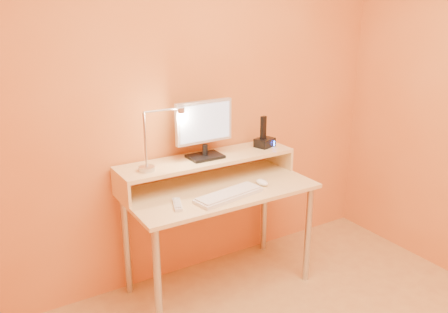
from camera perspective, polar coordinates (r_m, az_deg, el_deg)
wall_back at (r=3.02m, az=-3.78°, el=7.45°), size 3.00×0.04×2.50m
desk_leg_fl at (r=2.66m, az=-8.30°, el=-15.43°), size 0.04×0.04×0.69m
desk_leg_fr at (r=3.18m, az=10.47°, el=-9.58°), size 0.04×0.04×0.69m
desk_leg_bl at (r=3.06m, az=-12.10°, el=-10.81°), size 0.04×0.04×0.69m
desk_leg_br at (r=3.52m, az=5.06°, el=-6.45°), size 0.04×0.04×0.69m
desk_lower at (r=2.91m, az=-0.61°, el=-4.13°), size 1.20×0.60×0.02m
shelf_riser_left at (r=2.78m, az=-12.79°, el=-3.91°), size 0.02×0.30×0.14m
shelf_riser_right at (r=3.31m, az=6.86°, el=0.05°), size 0.02×0.30×0.14m
desk_shelf at (r=2.97m, az=-2.10°, el=-0.33°), size 1.20×0.30×0.02m
monitor_foot at (r=2.96m, az=-2.37°, el=0.01°), size 0.22×0.16×0.02m
monitor_neck at (r=2.94m, az=-2.39°, el=0.82°), size 0.04×0.04×0.07m
monitor_panel at (r=2.90m, az=-2.53°, el=4.36°), size 0.40×0.04×0.27m
monitor_back at (r=2.92m, az=-2.75°, el=4.46°), size 0.36×0.02×0.23m
monitor_screen at (r=2.89m, az=-2.35°, el=4.29°), size 0.36×0.01×0.23m
lamp_base at (r=2.76m, az=-9.65°, el=-1.49°), size 0.10×0.10×0.02m
lamp_post at (r=2.71m, az=-9.85°, el=2.05°), size 0.01×0.01×0.33m
lamp_arm at (r=2.71m, az=-7.68°, el=5.78°), size 0.24×0.01×0.01m
lamp_head at (r=2.77m, az=-5.39°, el=5.77°), size 0.04×0.04×0.03m
lamp_bulb at (r=2.77m, az=-5.38°, el=5.45°), size 0.03×0.03×0.00m
phone_dock at (r=3.20m, az=5.11°, el=1.76°), size 0.15×0.13×0.06m
phone_handset at (r=3.16m, az=4.94°, el=3.63°), size 0.05×0.04×0.16m
phone_led at (r=3.19m, az=6.30°, el=1.65°), size 0.01×0.00×0.04m
keyboard at (r=2.75m, az=0.61°, el=-4.89°), size 0.47×0.22×0.02m
mouse at (r=2.95m, az=4.78°, el=-3.24°), size 0.06×0.10×0.04m
remote_control at (r=2.65m, az=-5.86°, el=-6.01°), size 0.10×0.17×0.02m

